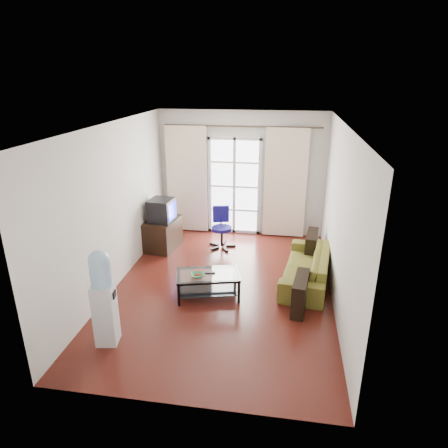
% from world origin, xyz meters
% --- Properties ---
extents(floor, '(5.20, 5.20, 0.00)m').
position_xyz_m(floor, '(0.00, 0.00, 0.00)').
color(floor, '#561D14').
rests_on(floor, ground).
extents(ceiling, '(5.20, 5.20, 0.00)m').
position_xyz_m(ceiling, '(0.00, 0.00, 2.70)').
color(ceiling, white).
rests_on(ceiling, wall_back).
extents(wall_back, '(3.60, 0.02, 2.70)m').
position_xyz_m(wall_back, '(0.00, 2.60, 1.35)').
color(wall_back, silver).
rests_on(wall_back, floor).
extents(wall_front, '(3.60, 0.02, 2.70)m').
position_xyz_m(wall_front, '(0.00, -2.60, 1.35)').
color(wall_front, silver).
rests_on(wall_front, floor).
extents(wall_left, '(0.02, 5.20, 2.70)m').
position_xyz_m(wall_left, '(-1.80, 0.00, 1.35)').
color(wall_left, silver).
rests_on(wall_left, floor).
extents(wall_right, '(0.02, 5.20, 2.70)m').
position_xyz_m(wall_right, '(1.80, 0.00, 1.35)').
color(wall_right, silver).
rests_on(wall_right, floor).
extents(french_door, '(1.16, 0.06, 2.15)m').
position_xyz_m(french_door, '(-0.15, 2.54, 1.07)').
color(french_door, white).
rests_on(french_door, wall_back).
extents(curtain_rod, '(3.30, 0.04, 0.04)m').
position_xyz_m(curtain_rod, '(0.00, 2.50, 2.38)').
color(curtain_rod, '#4C3F2D').
rests_on(curtain_rod, wall_back).
extents(curtain_left, '(0.90, 0.07, 2.35)m').
position_xyz_m(curtain_left, '(-1.20, 2.48, 1.20)').
color(curtain_left, '#FFEBCD').
rests_on(curtain_left, curtain_rod).
extents(curtain_right, '(0.90, 0.07, 2.35)m').
position_xyz_m(curtain_right, '(0.95, 2.48, 1.20)').
color(curtain_right, '#FFEBCD').
rests_on(curtain_right, curtain_rod).
extents(radiator, '(0.64, 0.12, 0.64)m').
position_xyz_m(radiator, '(0.80, 2.50, 0.33)').
color(radiator, gray).
rests_on(radiator, floor).
extents(sofa, '(2.04, 1.21, 0.54)m').
position_xyz_m(sofa, '(1.40, 0.49, 0.27)').
color(sofa, olive).
rests_on(sofa, floor).
extents(coffee_table, '(1.11, 0.80, 0.41)m').
position_xyz_m(coffee_table, '(-0.19, -0.30, 0.26)').
color(coffee_table, silver).
rests_on(coffee_table, floor).
extents(bowl, '(0.37, 0.37, 0.05)m').
position_xyz_m(bowl, '(-0.32, -0.42, 0.43)').
color(bowl, '#369751').
rests_on(bowl, coffee_table).
extents(book, '(0.24, 0.27, 0.02)m').
position_xyz_m(book, '(-0.41, -0.31, 0.41)').
color(book, '#A83714').
rests_on(book, coffee_table).
extents(remote, '(0.17, 0.08, 0.02)m').
position_xyz_m(remote, '(-0.15, -0.28, 0.41)').
color(remote, black).
rests_on(remote, coffee_table).
extents(tv_stand, '(0.66, 0.90, 0.61)m').
position_xyz_m(tv_stand, '(-1.49, 1.45, 0.31)').
color(tv_stand, black).
rests_on(tv_stand, floor).
extents(crt_tv, '(0.54, 0.53, 0.45)m').
position_xyz_m(crt_tv, '(-1.49, 1.41, 0.84)').
color(crt_tv, black).
rests_on(crt_tv, tv_stand).
extents(task_chair, '(0.71, 0.71, 0.85)m').
position_xyz_m(task_chair, '(-0.29, 1.68, 0.25)').
color(task_chair, black).
rests_on(task_chair, floor).
extents(water_cooler, '(0.32, 0.31, 1.35)m').
position_xyz_m(water_cooler, '(-1.29, -1.68, 0.71)').
color(water_cooler, silver).
rests_on(water_cooler, floor).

